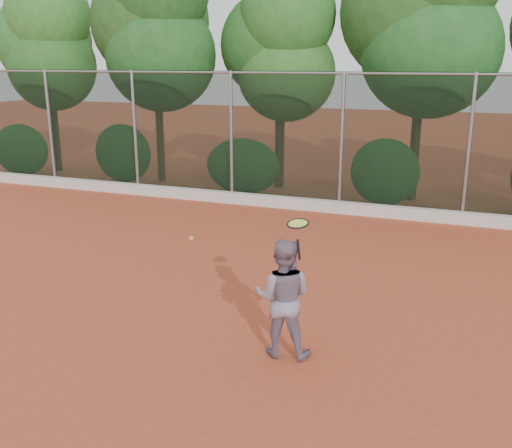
% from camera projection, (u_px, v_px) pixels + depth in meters
% --- Properties ---
extents(ground, '(80.00, 80.00, 0.00)m').
position_uv_depth(ground, '(232.00, 322.00, 8.45)').
color(ground, '#B04629').
rests_on(ground, ground).
extents(concrete_curb, '(24.00, 0.20, 0.30)m').
position_uv_depth(concrete_curb, '(337.00, 207.00, 14.53)').
color(concrete_curb, beige).
rests_on(concrete_curb, ground).
extents(tennis_player, '(0.85, 0.70, 1.59)m').
position_uv_depth(tennis_player, '(283.00, 298.00, 7.33)').
color(tennis_player, gray).
rests_on(tennis_player, ground).
extents(chainlink_fence, '(24.09, 0.09, 3.50)m').
position_uv_depth(chainlink_fence, '(342.00, 139.00, 14.22)').
color(chainlink_fence, black).
rests_on(chainlink_fence, ground).
extents(foliage_backdrop, '(23.70, 3.63, 7.55)m').
position_uv_depth(foliage_backdrop, '(342.00, 36.00, 15.49)').
color(foliage_backdrop, '#432C19').
rests_on(foliage_backdrop, ground).
extents(tennis_racket, '(0.34, 0.34, 0.53)m').
position_uv_depth(tennis_racket, '(298.00, 227.00, 6.89)').
color(tennis_racket, black).
rests_on(tennis_racket, ground).
extents(tennis_ball_in_flight, '(0.06, 0.06, 0.06)m').
position_uv_depth(tennis_ball_in_flight, '(191.00, 238.00, 7.92)').
color(tennis_ball_in_flight, gold).
rests_on(tennis_ball_in_flight, ground).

